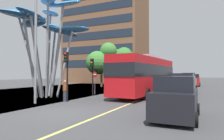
# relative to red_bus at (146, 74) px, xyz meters

# --- Properties ---
(ground) EXTENTS (120.00, 240.00, 0.10)m
(ground) POSITION_rel_red_bus_xyz_m (-2.42, -10.24, -2.16)
(ground) COLOR #424244
(red_bus) EXTENTS (3.65, 11.41, 3.87)m
(red_bus) POSITION_rel_red_bus_xyz_m (0.00, 0.00, 0.00)
(red_bus) COLOR red
(red_bus) RESTS_ON ground
(leaf_sculpture) EXTENTS (8.59, 8.55, 9.02)m
(leaf_sculpture) POSITION_rel_red_bus_xyz_m (-8.33, -4.98, 4.81)
(leaf_sculpture) COLOR #9EA0A5
(leaf_sculpture) RESTS_ON ground
(traffic_light_kerb_near) EXTENTS (0.28, 0.42, 3.81)m
(traffic_light_kerb_near) POSITION_rel_red_bus_xyz_m (-4.41, -6.64, 0.64)
(traffic_light_kerb_near) COLOR black
(traffic_light_kerb_near) RESTS_ON ground
(traffic_light_kerb_far) EXTENTS (0.28, 0.42, 3.64)m
(traffic_light_kerb_far) POSITION_rel_red_bus_xyz_m (-4.81, -2.08, 0.53)
(traffic_light_kerb_far) COLOR black
(traffic_light_kerb_far) RESTS_ON ground
(traffic_light_island_mid) EXTENTS (0.28, 0.42, 3.27)m
(traffic_light_island_mid) POSITION_rel_red_bus_xyz_m (-4.63, 3.30, 0.26)
(traffic_light_island_mid) COLOR black
(traffic_light_island_mid) RESTS_ON ground
(car_parked_near) EXTENTS (2.03, 4.15, 2.02)m
(car_parked_near) POSITION_rel_red_bus_xyz_m (3.95, -9.09, -1.16)
(car_parked_near) COLOR black
(car_parked_near) RESTS_ON ground
(car_parked_mid) EXTENTS (2.08, 3.87, 2.18)m
(car_parked_mid) POSITION_rel_red_bus_xyz_m (3.56, -1.60, -1.10)
(car_parked_mid) COLOR gray
(car_parked_mid) RESTS_ON ground
(car_parked_far) EXTENTS (1.99, 4.20, 1.97)m
(car_parked_far) POSITION_rel_red_bus_xyz_m (3.34, 5.11, -1.18)
(car_parked_far) COLOR black
(car_parked_far) RESTS_ON ground
(car_side_street) EXTENTS (1.99, 4.56, 2.29)m
(car_side_street) POSITION_rel_red_bus_xyz_m (3.26, 11.28, -1.05)
(car_side_street) COLOR silver
(car_side_street) RESTS_ON ground
(car_far_side) EXTENTS (2.06, 4.14, 2.11)m
(car_far_side) POSITION_rel_red_bus_xyz_m (3.59, 18.65, -1.11)
(car_far_side) COLOR maroon
(car_far_side) RESTS_ON ground
(street_lamp) EXTENTS (1.87, 0.44, 8.11)m
(street_lamp) POSITION_rel_red_bus_xyz_m (-5.45, -8.35, 3.04)
(street_lamp) COLOR gray
(street_lamp) RESTS_ON ground
(tree_pavement_near) EXTENTS (4.97, 4.52, 7.39)m
(tree_pavement_near) POSITION_rel_red_bus_xyz_m (-10.26, 10.39, 2.34)
(tree_pavement_near) COLOR brown
(tree_pavement_near) RESTS_ON ground
(tree_pavement_far) EXTENTS (5.41, 5.69, 7.68)m
(tree_pavement_far) POSITION_rel_red_bus_xyz_m (-10.21, 19.00, 3.41)
(tree_pavement_far) COLOR brown
(tree_pavement_far) RESTS_ON ground
(pedestrian) EXTENTS (0.34, 0.34, 1.64)m
(pedestrian) POSITION_rel_red_bus_xyz_m (-4.61, -6.56, -1.29)
(pedestrian) COLOR #2D3342
(pedestrian) RESTS_ON ground
(no_entry_sign) EXTENTS (0.60, 0.12, 2.36)m
(no_entry_sign) POSITION_rel_red_bus_xyz_m (-5.23, -0.86, -0.53)
(no_entry_sign) COLOR gray
(no_entry_sign) RESTS_ON ground
(backdrop_building) EXTENTS (19.04, 11.58, 24.99)m
(backdrop_building) POSITION_rel_red_bus_xyz_m (-17.04, 25.50, 10.38)
(backdrop_building) COLOR brown
(backdrop_building) RESTS_ON ground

